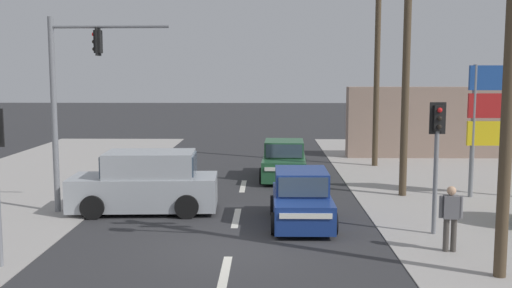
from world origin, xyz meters
TOP-DOWN VIEW (x-y plane):
  - ground_plane at (0.00, 0.00)m, footprint 140.00×140.00m
  - lane_dash_near at (0.00, -2.00)m, footprint 0.20×2.40m
  - lane_dash_mid at (0.00, 3.00)m, footprint 0.20×2.40m
  - lane_dash_far at (0.00, 8.00)m, footprint 0.20×2.40m
  - utility_pole_foreground_right at (5.72, -2.10)m, footprint 3.77×0.67m
  - utility_pole_midground_right at (5.70, 6.31)m, footprint 1.80×0.26m
  - utility_pole_background_right at (5.92, 13.07)m, footprint 1.80×0.26m
  - traffic_signal_mast at (-5.07, 3.62)m, footprint 3.69×0.44m
  - pedestal_signal_right_kerb at (5.40, 1.25)m, footprint 0.44×0.30m
  - shopping_plaza_sign at (8.85, 6.09)m, footprint 2.10×0.16m
  - shopfront_wall_far at (11.00, 16.00)m, footprint 12.00×1.00m
  - hatchback_receding_far at (1.91, 2.38)m, footprint 1.78×3.64m
  - suv_oncoming_mid at (-2.86, 3.75)m, footprint 4.62×2.23m
  - sedan_kerbside_parked at (1.61, 9.77)m, footprint 2.00×4.29m
  - pedestrian_at_kerb at (5.34, -0.35)m, footprint 0.56×0.25m

SIDE VIEW (x-z plane):
  - ground_plane at x=0.00m, z-range 0.00..0.00m
  - lane_dash_near at x=0.00m, z-range 0.00..0.01m
  - lane_dash_mid at x=0.00m, z-range 0.00..0.01m
  - lane_dash_far at x=0.00m, z-range 0.00..0.01m
  - hatchback_receding_far at x=1.91m, z-range -0.06..1.47m
  - sedan_kerbside_parked at x=1.61m, z-range -0.08..1.48m
  - suv_oncoming_mid at x=-2.86m, z-range -0.06..1.83m
  - pedestrian_at_kerb at x=5.34m, z-range 0.11..1.74m
  - shopfront_wall_far at x=11.00m, z-range 0.00..3.60m
  - pedestal_signal_right_kerb at x=5.40m, z-range 0.64..4.20m
  - shopping_plaza_sign at x=8.85m, z-range 0.68..5.28m
  - traffic_signal_mast at x=-5.07m, z-range 0.83..6.83m
  - utility_pole_foreground_right at x=5.72m, z-range 0.35..8.88m
  - utility_pole_midground_right at x=5.70m, z-range 0.24..10.24m
  - utility_pole_background_right at x=5.92m, z-range 0.25..10.80m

